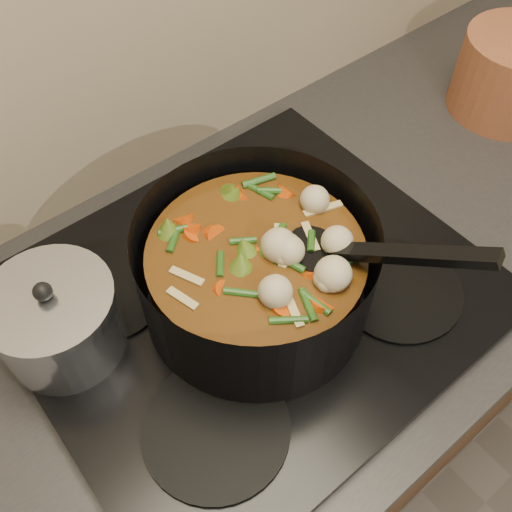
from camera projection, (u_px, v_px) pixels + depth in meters
counter at (253, 417)px, 1.18m from camera, size 2.64×0.64×0.91m
stovetop at (252, 293)px, 0.81m from camera, size 0.62×0.54×0.03m
stockpot at (257, 272)px, 0.74m from camera, size 0.35×0.40×0.22m
saucepan at (58, 320)px, 0.71m from camera, size 0.16×0.16×0.13m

